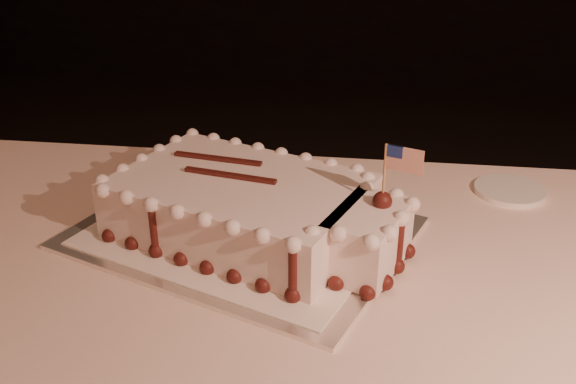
# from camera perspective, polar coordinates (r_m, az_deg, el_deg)

# --- Properties ---
(cake_board) EXTENTS (0.64, 0.56, 0.01)m
(cake_board) POSITION_cam_1_polar(r_m,az_deg,el_deg) (1.10, -4.13, -3.64)
(cake_board) COLOR white
(cake_board) RESTS_ON banquet_table
(doily) EXTENTS (0.57, 0.51, 0.00)m
(doily) POSITION_cam_1_polar(r_m,az_deg,el_deg) (1.10, -4.14, -3.41)
(doily) COLOR white
(doily) RESTS_ON cake_board
(sheet_cake) EXTENTS (0.53, 0.40, 0.20)m
(sheet_cake) POSITION_cam_1_polar(r_m,az_deg,el_deg) (1.06, -2.94, -1.51)
(sheet_cake) COLOR white
(sheet_cake) RESTS_ON doily
(side_plate) EXTENTS (0.14, 0.14, 0.01)m
(side_plate) POSITION_cam_1_polar(r_m,az_deg,el_deg) (1.31, 19.11, 0.14)
(side_plate) COLOR white
(side_plate) RESTS_ON banquet_table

